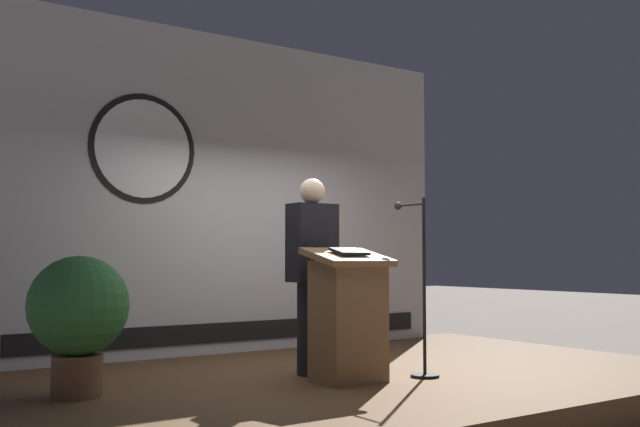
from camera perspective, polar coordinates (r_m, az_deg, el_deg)
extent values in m
plane|color=#6B6056|center=(6.56, 1.61, -14.79)|extent=(40.00, 40.00, 0.00)
cube|color=brown|center=(6.53, 1.61, -13.50)|extent=(6.40, 4.00, 0.30)
cube|color=silver|center=(8.02, -6.23, 1.50)|extent=(5.27, 0.10, 3.35)
cylinder|color=black|center=(7.56, -13.39, 4.85)|extent=(1.09, 0.02, 1.09)
cylinder|color=white|center=(7.56, -13.37, 4.85)|extent=(0.97, 0.02, 0.97)
cube|color=black|center=(7.98, -6.09, -8.94)|extent=(4.74, 0.02, 0.20)
cube|color=olive|center=(6.03, 2.18, -8.24)|extent=(0.52, 0.40, 0.97)
cube|color=olive|center=(6.01, 2.16, -3.34)|extent=(0.64, 0.50, 0.16)
cube|color=black|center=(5.99, 2.28, -2.91)|extent=(0.28, 0.20, 0.07)
cylinder|color=black|center=(6.41, -0.60, -8.77)|extent=(0.26, 0.26, 0.79)
cube|color=black|center=(6.39, -0.60, -2.26)|extent=(0.40, 0.24, 0.67)
sphere|color=beige|center=(6.41, -0.60, 1.72)|extent=(0.22, 0.22, 0.22)
cylinder|color=black|center=(6.41, 8.03, -12.19)|extent=(0.24, 0.24, 0.02)
cylinder|color=black|center=(6.33, 7.98, -5.57)|extent=(0.03, 0.03, 1.50)
cylinder|color=black|center=(6.47, 6.94, 0.68)|extent=(0.02, 0.33, 0.02)
sphere|color=#262626|center=(6.59, 5.99, 0.59)|extent=(0.07, 0.07, 0.07)
cylinder|color=brown|center=(5.72, -18.09, -11.73)|extent=(0.36, 0.36, 0.30)
sphere|color=#2D6B33|center=(5.66, -17.99, -6.72)|extent=(0.72, 0.72, 0.72)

